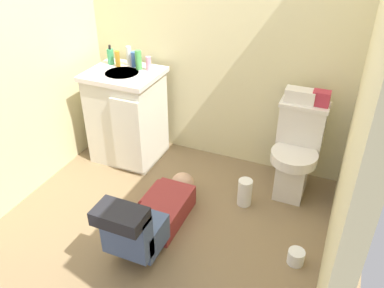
{
  "coord_description": "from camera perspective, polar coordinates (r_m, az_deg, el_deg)",
  "views": [
    {
      "loc": [
        1.07,
        -1.96,
        2.04
      ],
      "look_at": [
        0.06,
        0.42,
        0.45
      ],
      "focal_mm": 37.39,
      "sensor_mm": 36.0,
      "label": 1
    }
  ],
  "objects": [
    {
      "name": "wall_back",
      "position": [
        3.31,
        3.61,
        16.83
      ],
      "size": [
        2.43,
        0.08,
        2.4
      ],
      "primitive_type": "cube",
      "color": "beige",
      "rests_on": "ground_plane"
    },
    {
      "name": "vanity_cabinet",
      "position": [
        3.56,
        -9.24,
        4.07
      ],
      "size": [
        0.6,
        0.53,
        0.82
      ],
      "color": "beige",
      "rests_on": "ground_plane"
    },
    {
      "name": "tissue_box",
      "position": [
        3.08,
        15.19,
        6.7
      ],
      "size": [
        0.22,
        0.11,
        0.1
      ],
      "primitive_type": "cube",
      "color": "silver",
      "rests_on": "toilet"
    },
    {
      "name": "soap_dispenser",
      "position": [
        3.58,
        -11.54,
        12.15
      ],
      "size": [
        0.06,
        0.06,
        0.17
      ],
      "color": "#3B995F",
      "rests_on": "vanity_cabinet"
    },
    {
      "name": "toilet_paper_roll",
      "position": [
        2.79,
        14.6,
        -15.32
      ],
      "size": [
        0.11,
        0.11,
        0.1
      ],
      "primitive_type": "cylinder",
      "color": "white",
      "rests_on": "ground_plane"
    },
    {
      "name": "wall_left",
      "position": [
        3.1,
        -25.4,
        12.87
      ],
      "size": [
        0.08,
        2.04,
        2.4
      ],
      "primitive_type": "cube",
      "color": "beige",
      "rests_on": "ground_plane"
    },
    {
      "name": "toilet",
      "position": [
        3.2,
        14.63,
        -1.1
      ],
      "size": [
        0.36,
        0.46,
        0.75
      ],
      "color": "silver",
      "rests_on": "ground_plane"
    },
    {
      "name": "bottle_blue",
      "position": [
        3.49,
        -8.22,
        11.89
      ],
      "size": [
        0.05,
        0.05,
        0.13
      ],
      "primitive_type": "cylinder",
      "color": "#4169B6",
      "rests_on": "vanity_cabinet"
    },
    {
      "name": "bottle_green",
      "position": [
        3.41,
        -7.64,
        11.8
      ],
      "size": [
        0.05,
        0.05,
        0.16
      ],
      "primitive_type": "cylinder",
      "color": "#49A24D",
      "rests_on": "vanity_cabinet"
    },
    {
      "name": "person_plumber",
      "position": [
        2.81,
        -5.85,
        -10.17
      ],
      "size": [
        0.39,
        1.06,
        0.52
      ],
      "color": "maroon",
      "rests_on": "ground_plane"
    },
    {
      "name": "paper_towel_roll",
      "position": [
        3.13,
        7.53,
        -6.85
      ],
      "size": [
        0.11,
        0.11,
        0.22
      ],
      "primitive_type": "cylinder",
      "color": "white",
      "rests_on": "ground_plane"
    },
    {
      "name": "bottle_amber",
      "position": [
        3.51,
        -10.57,
        11.87
      ],
      "size": [
        0.04,
        0.04,
        0.13
      ],
      "primitive_type": "cylinder",
      "color": "#C58826",
      "rests_on": "vanity_cabinet"
    },
    {
      "name": "toiletry_bag",
      "position": [
        3.07,
        17.95,
        6.23
      ],
      "size": [
        0.12,
        0.09,
        0.11
      ],
      "primitive_type": "cube",
      "color": "#B22D3F",
      "rests_on": "toilet"
    },
    {
      "name": "wall_right",
      "position": [
        2.14,
        24.05,
        5.57
      ],
      "size": [
        0.08,
        2.04,
        2.4
      ],
      "primitive_type": "cube",
      "color": "beige",
      "rests_on": "ground_plane"
    },
    {
      "name": "bottle_white",
      "position": [
        3.52,
        -8.98,
        12.32
      ],
      "size": [
        0.04,
        0.04,
        0.16
      ],
      "primitive_type": "cylinder",
      "color": "white",
      "rests_on": "vanity_cabinet"
    },
    {
      "name": "faucet",
      "position": [
        3.5,
        -8.67,
        11.68
      ],
      "size": [
        0.02,
        0.02,
        0.1
      ],
      "primitive_type": "cylinder",
      "color": "silver",
      "rests_on": "vanity_cabinet"
    },
    {
      "name": "ground_plane",
      "position": [
        3.04,
        -4.11,
        -11.18
      ],
      "size": [
        2.77,
        3.04,
        0.04
      ],
      "primitive_type": "cube",
      "color": "olive"
    },
    {
      "name": "bottle_pink",
      "position": [
        3.39,
        -6.22,
        11.35
      ],
      "size": [
        0.04,
        0.04,
        0.12
      ],
      "primitive_type": "cylinder",
      "color": "pink",
      "rests_on": "vanity_cabinet"
    }
  ]
}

